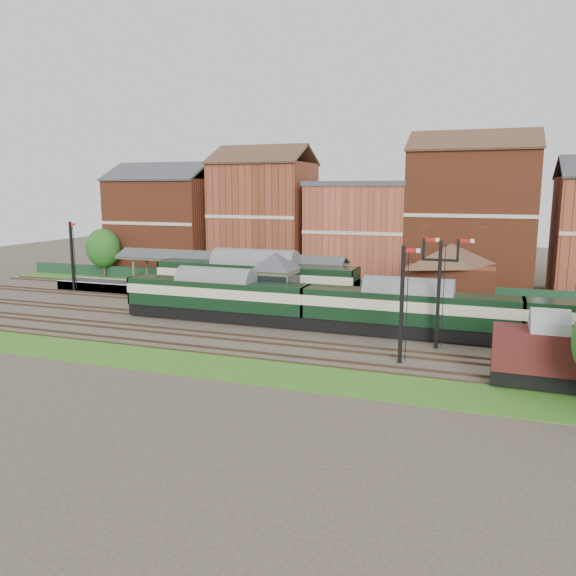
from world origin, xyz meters
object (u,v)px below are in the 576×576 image
(semaphore_bracket, at_px, (439,287))
(dmu_train, at_px, (408,309))
(signal_box, at_px, (275,283))
(goods_van_a, at_px, (547,354))
(platform_railcar, at_px, (255,280))

(semaphore_bracket, xyz_separation_m, dmu_train, (-2.55, 2.50, -2.34))
(dmu_train, bearing_deg, signal_box, 165.42)
(semaphore_bracket, relative_size, dmu_train, 0.16)
(dmu_train, xyz_separation_m, goods_van_a, (9.36, -9.00, -0.19))
(dmu_train, bearing_deg, goods_van_a, -43.87)
(dmu_train, distance_m, platform_railcar, 17.17)
(platform_railcar, bearing_deg, semaphore_bracket, -26.03)
(dmu_train, distance_m, goods_van_a, 12.99)
(signal_box, bearing_deg, semaphore_bracket, -20.92)
(platform_railcar, bearing_deg, dmu_train, -22.26)
(platform_railcar, height_order, goods_van_a, platform_railcar)
(signal_box, xyz_separation_m, goods_van_a, (21.85, -12.25, -1.09))
(semaphore_bracket, bearing_deg, signal_box, 159.08)
(semaphore_bracket, height_order, dmu_train, semaphore_bracket)
(goods_van_a, bearing_deg, dmu_train, 136.13)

